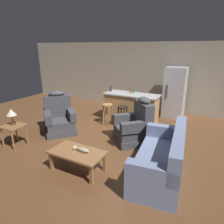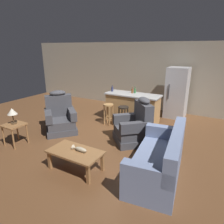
# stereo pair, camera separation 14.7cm
# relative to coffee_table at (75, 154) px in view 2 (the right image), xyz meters

# --- Properties ---
(ground_plane) EXTENTS (12.00, 12.00, 0.00)m
(ground_plane) POSITION_rel_coffee_table_xyz_m (-0.16, 1.78, -0.36)
(ground_plane) COLOR brown
(back_wall) EXTENTS (12.00, 0.05, 2.60)m
(back_wall) POSITION_rel_coffee_table_xyz_m (-0.16, 4.91, 0.94)
(back_wall) COLOR #A89E89
(back_wall) RESTS_ON ground_plane
(coffee_table) EXTENTS (1.10, 0.60, 0.42)m
(coffee_table) POSITION_rel_coffee_table_xyz_m (0.00, 0.00, 0.00)
(coffee_table) COLOR olive
(coffee_table) RESTS_ON ground_plane
(fish_figurine) EXTENTS (0.34, 0.10, 0.10)m
(fish_figurine) POSITION_rel_coffee_table_xyz_m (0.07, 0.05, 0.10)
(fish_figurine) COLOR #4C3823
(fish_figurine) RESTS_ON coffee_table
(couch) EXTENTS (1.07, 1.99, 0.94)m
(couch) POSITION_rel_coffee_table_xyz_m (1.55, 0.67, -0.02)
(couch) COLOR #707FA3
(couch) RESTS_ON ground_plane
(recliner_near_lamp) EXTENTS (1.18, 1.18, 1.20)m
(recliner_near_lamp) POSITION_rel_coffee_table_xyz_m (-1.67, 1.32, 0.06)
(recliner_near_lamp) COLOR #3D3D42
(recliner_near_lamp) RESTS_ON ground_plane
(recliner_near_island) EXTENTS (1.19, 1.19, 1.20)m
(recliner_near_island) POSITION_rel_coffee_table_xyz_m (0.53, 1.77, 0.06)
(recliner_near_island) COLOR #3D3D42
(recliner_near_island) RESTS_ON ground_plane
(end_table) EXTENTS (0.48, 0.48, 0.56)m
(end_table) POSITION_rel_coffee_table_xyz_m (-2.06, 0.10, 0.10)
(end_table) COLOR olive
(end_table) RESTS_ON ground_plane
(table_lamp) EXTENTS (0.24, 0.24, 0.41)m
(table_lamp) POSITION_rel_coffee_table_xyz_m (-2.08, 0.12, 0.50)
(table_lamp) COLOR #4C3823
(table_lamp) RESTS_ON end_table
(kitchen_island) EXTENTS (1.80, 0.70, 0.95)m
(kitchen_island) POSITION_rel_coffee_table_xyz_m (-0.16, 3.13, 0.11)
(kitchen_island) COLOR #AD7F4C
(kitchen_island) RESTS_ON ground_plane
(bar_stool_left) EXTENTS (0.32, 0.32, 0.68)m
(bar_stool_left) POSITION_rel_coffee_table_xyz_m (-0.72, 2.50, 0.11)
(bar_stool_left) COLOR #A87A47
(bar_stool_left) RESTS_ON ground_plane
(bar_stool_middle) EXTENTS (0.32, 0.32, 0.68)m
(bar_stool_middle) POSITION_rel_coffee_table_xyz_m (-0.18, 2.50, 0.11)
(bar_stool_middle) COLOR black
(bar_stool_middle) RESTS_ON ground_plane
(bar_stool_right) EXTENTS (0.32, 0.32, 0.68)m
(bar_stool_right) POSITION_rel_coffee_table_xyz_m (0.35, 2.50, 0.11)
(bar_stool_right) COLOR olive
(bar_stool_right) RESTS_ON ground_plane
(refrigerator) EXTENTS (0.70, 0.69, 1.76)m
(refrigerator) POSITION_rel_coffee_table_xyz_m (0.97, 4.33, 0.52)
(refrigerator) COLOR #B7B7BC
(refrigerator) RESTS_ON ground_plane
(bottle_tall_green) EXTENTS (0.06, 0.06, 0.21)m
(bottle_tall_green) POSITION_rel_coffee_table_xyz_m (-0.16, 3.30, 0.67)
(bottle_tall_green) COLOR #2D6B38
(bottle_tall_green) RESTS_ON kitchen_island
(bottle_short_amber) EXTENTS (0.06, 0.06, 0.20)m
(bottle_short_amber) POSITION_rel_coffee_table_xyz_m (-0.23, 3.23, 0.66)
(bottle_short_amber) COLOR brown
(bottle_short_amber) RESTS_ON kitchen_island
(bottle_wine_dark) EXTENTS (0.07, 0.07, 0.21)m
(bottle_wine_dark) POSITION_rel_coffee_table_xyz_m (-0.95, 3.15, 0.66)
(bottle_wine_dark) COLOR #23284C
(bottle_wine_dark) RESTS_ON kitchen_island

